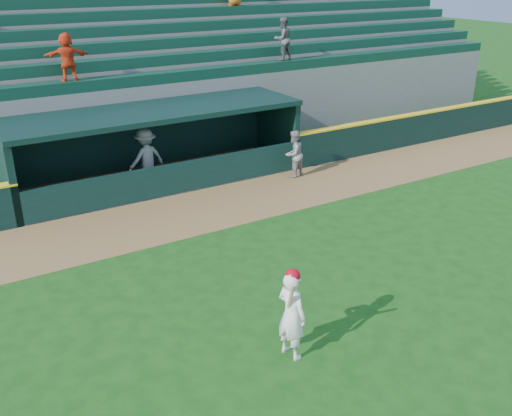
% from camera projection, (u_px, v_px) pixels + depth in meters
% --- Properties ---
extents(ground, '(120.00, 120.00, 0.00)m').
position_uv_depth(ground, '(293.00, 285.00, 12.75)').
color(ground, '#164611').
rests_on(ground, ground).
extents(warning_track, '(40.00, 3.00, 0.01)m').
position_uv_depth(warning_track, '(197.00, 211.00, 16.60)').
color(warning_track, brown).
rests_on(warning_track, ground).
extents(field_wall_right, '(15.50, 0.30, 1.20)m').
position_uv_depth(field_wall_right, '(446.00, 123.00, 23.53)').
color(field_wall_right, black).
rests_on(field_wall_right, ground).
extents(wall_stripe_right, '(15.50, 0.32, 0.06)m').
position_uv_depth(wall_stripe_right, '(448.00, 108.00, 23.29)').
color(wall_stripe_right, yellow).
rests_on(wall_stripe_right, field_wall_right).
extents(dugout_player_front, '(0.93, 0.82, 1.60)m').
position_uv_depth(dugout_player_front, '(294.00, 154.00, 19.03)').
color(dugout_player_front, gray).
rests_on(dugout_player_front, ground).
extents(dugout_player_inside, '(1.33, 0.92, 1.90)m').
position_uv_depth(dugout_player_inside, '(146.00, 158.00, 18.16)').
color(dugout_player_inside, '#ACABA6').
rests_on(dugout_player_inside, ground).
extents(dugout, '(9.40, 2.80, 2.46)m').
position_uv_depth(dugout, '(153.00, 141.00, 18.51)').
color(dugout, '#62615D').
rests_on(dugout, ground).
extents(stands, '(34.50, 6.25, 7.60)m').
position_uv_depth(stands, '(106.00, 86.00, 21.68)').
color(stands, slate).
rests_on(stands, ground).
extents(batter_at_plate, '(0.58, 0.80, 1.80)m').
position_uv_depth(batter_at_plate, '(292.00, 313.00, 10.13)').
color(batter_at_plate, white).
rests_on(batter_at_plate, ground).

